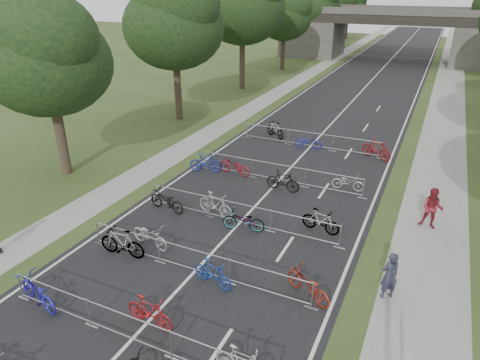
# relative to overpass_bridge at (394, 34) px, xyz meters

# --- Properties ---
(road) EXTENTS (11.00, 140.00, 0.01)m
(road) POSITION_rel_overpass_bridge_xyz_m (0.00, -15.00, -3.53)
(road) COLOR black
(road) RESTS_ON ground
(sidewalk_right) EXTENTS (3.00, 140.00, 0.01)m
(sidewalk_right) POSITION_rel_overpass_bridge_xyz_m (8.00, -15.00, -3.53)
(sidewalk_right) COLOR gray
(sidewalk_right) RESTS_ON ground
(sidewalk_left) EXTENTS (2.00, 140.00, 0.01)m
(sidewalk_left) POSITION_rel_overpass_bridge_xyz_m (-7.50, -15.00, -3.53)
(sidewalk_left) COLOR gray
(sidewalk_left) RESTS_ON ground
(lane_markings) EXTENTS (0.12, 140.00, 0.00)m
(lane_markings) POSITION_rel_overpass_bridge_xyz_m (0.00, -15.00, -3.53)
(lane_markings) COLOR silver
(lane_markings) RESTS_ON ground
(overpass_bridge) EXTENTS (31.00, 8.00, 7.05)m
(overpass_bridge) POSITION_rel_overpass_bridge_xyz_m (0.00, 0.00, 0.00)
(overpass_bridge) COLOR #43423C
(overpass_bridge) RESTS_ON ground
(tree_left_0) EXTENTS (6.72, 6.72, 10.25)m
(tree_left_0) POSITION_rel_overpass_bridge_xyz_m (-11.39, -49.07, 2.96)
(tree_left_0) COLOR #33261C
(tree_left_0) RESTS_ON ground
(tree_left_1) EXTENTS (7.56, 7.56, 11.53)m
(tree_left_1) POSITION_rel_overpass_bridge_xyz_m (-11.39, -37.07, 3.77)
(tree_left_1) COLOR #33261C
(tree_left_1) RESTS_ON ground
(tree_left_2) EXTENTS (8.40, 8.40, 12.81)m
(tree_left_2) POSITION_rel_overpass_bridge_xyz_m (-11.39, -25.07, 4.58)
(tree_left_2) COLOR #33261C
(tree_left_2) RESTS_ON ground
(tree_left_3) EXTENTS (6.72, 6.72, 10.25)m
(tree_left_3) POSITION_rel_overpass_bridge_xyz_m (-11.39, -13.07, 2.96)
(tree_left_3) COLOR #33261C
(tree_left_3) RESTS_ON ground
(tree_left_4) EXTENTS (7.56, 7.56, 11.53)m
(tree_left_4) POSITION_rel_overpass_bridge_xyz_m (-11.39, -1.07, 3.77)
(tree_left_4) COLOR #33261C
(tree_left_4) RESTS_ON ground
(tree_left_6) EXTENTS (6.72, 6.72, 10.25)m
(tree_left_6) POSITION_rel_overpass_bridge_xyz_m (-11.39, 22.93, 2.96)
(tree_left_6) COLOR #33261C
(tree_left_6) RESTS_ON ground
(barrier_row_2) EXTENTS (9.70, 0.08, 1.10)m
(barrier_row_2) POSITION_rel_overpass_bridge_xyz_m (0.00, -57.80, -2.99)
(barrier_row_2) COLOR #A2A5AA
(barrier_row_2) RESTS_ON ground
(barrier_row_3) EXTENTS (9.70, 0.08, 1.10)m
(barrier_row_3) POSITION_rel_overpass_bridge_xyz_m (0.00, -54.00, -2.99)
(barrier_row_3) COLOR #A2A5AA
(barrier_row_3) RESTS_ON ground
(barrier_row_4) EXTENTS (9.70, 0.08, 1.10)m
(barrier_row_4) POSITION_rel_overpass_bridge_xyz_m (0.00, -50.00, -2.99)
(barrier_row_4) COLOR #A2A5AA
(barrier_row_4) RESTS_ON ground
(barrier_row_5) EXTENTS (9.70, 0.08, 1.10)m
(barrier_row_5) POSITION_rel_overpass_bridge_xyz_m (0.00, -45.00, -2.99)
(barrier_row_5) COLOR #A2A5AA
(barrier_row_5) RESTS_ON ground
(barrier_row_6) EXTENTS (9.70, 0.08, 1.10)m
(barrier_row_6) POSITION_rel_overpass_bridge_xyz_m (0.00, -39.00, -2.99)
(barrier_row_6) COLOR #A2A5AA
(barrier_row_6) RESTS_ON ground
(bike_8) EXTENTS (2.25, 1.22, 1.12)m
(bike_8) POSITION_rel_overpass_bridge_xyz_m (-3.79, -57.81, -2.97)
(bike_8) COLOR #201D9F
(bike_8) RESTS_ON ground
(bike_9) EXTENTS (1.85, 0.64, 1.09)m
(bike_9) POSITION_rel_overpass_bridge_xyz_m (0.17, -56.96, -2.99)
(bike_9) COLOR maroon
(bike_9) RESTS_ON ground
(bike_12) EXTENTS (2.07, 0.73, 1.22)m
(bike_12) POSITION_rel_overpass_bridge_xyz_m (-3.14, -54.24, -2.92)
(bike_12) COLOR #A2A5AA
(bike_12) RESTS_ON ground
(bike_13) EXTENTS (2.05, 1.02, 1.03)m
(bike_13) POSITION_rel_overpass_bridge_xyz_m (-2.56, -53.20, -3.02)
(bike_13) COLOR #A5A5AD
(bike_13) RESTS_ON ground
(bike_14) EXTENTS (1.80, 0.83, 1.05)m
(bike_14) POSITION_rel_overpass_bridge_xyz_m (1.02, -54.34, -3.01)
(bike_14) COLOR navy
(bike_14) RESTS_ON ground
(bike_15) EXTENTS (2.11, 1.58, 1.06)m
(bike_15) POSITION_rel_overpass_bridge_xyz_m (4.30, -53.51, -3.00)
(bike_15) COLOR maroon
(bike_15) RESTS_ON ground
(bike_16) EXTENTS (2.13, 1.00, 1.07)m
(bike_16) POSITION_rel_overpass_bridge_xyz_m (-3.68, -50.34, -3.00)
(bike_16) COLOR black
(bike_16) RESTS_ON ground
(bike_17) EXTENTS (2.03, 0.91, 1.18)m
(bike_17) POSITION_rel_overpass_bridge_xyz_m (-1.31, -49.79, -2.94)
(bike_17) COLOR #929399
(bike_17) RESTS_ON ground
(bike_18) EXTENTS (1.96, 0.99, 0.98)m
(bike_18) POSITION_rel_overpass_bridge_xyz_m (0.42, -50.42, -3.04)
(bike_18) COLOR #A2A5AA
(bike_18) RESTS_ON ground
(bike_19) EXTENTS (1.84, 0.80, 1.07)m
(bike_19) POSITION_rel_overpass_bridge_xyz_m (3.52, -49.07, -3.00)
(bike_19) COLOR #A2A5AA
(bike_19) RESTS_ON ground
(bike_20) EXTENTS (1.96, 1.03, 1.13)m
(bike_20) POSITION_rel_overpass_bridge_xyz_m (-4.30, -45.46, -2.97)
(bike_20) COLOR navy
(bike_20) RESTS_ON ground
(bike_21) EXTENTS (2.09, 1.00, 1.05)m
(bike_21) POSITION_rel_overpass_bridge_xyz_m (-2.60, -45.10, -3.01)
(bike_21) COLOR maroon
(bike_21) RESTS_ON ground
(bike_22) EXTENTS (1.87, 0.63, 1.11)m
(bike_22) POSITION_rel_overpass_bridge_xyz_m (0.60, -45.90, -2.98)
(bike_22) COLOR black
(bike_22) RESTS_ON ground
(bike_23) EXTENTS (1.73, 0.70, 0.89)m
(bike_23) POSITION_rel_overpass_bridge_xyz_m (3.69, -44.34, -3.09)
(bike_23) COLOR #9E9EA5
(bike_23) RESTS_ON ground
(bike_25) EXTENTS (1.88, 1.48, 1.14)m
(bike_25) POSITION_rel_overpass_bridge_xyz_m (-2.82, -38.05, -2.96)
(bike_25) COLOR #A2A5AA
(bike_25) RESTS_ON ground
(bike_26) EXTENTS (1.84, 0.89, 0.93)m
(bike_26) POSITION_rel_overpass_bridge_xyz_m (-0.03, -39.22, -3.07)
(bike_26) COLOR #1C1C9A
(bike_26) RESTS_ON ground
(bike_27) EXTENTS (2.13, 1.36, 1.24)m
(bike_27) POSITION_rel_overpass_bridge_xyz_m (4.30, -39.10, -2.91)
(bike_27) COLOR maroon
(bike_27) RESTS_ON ground
(pedestrian_a) EXTENTS (0.79, 0.74, 1.81)m
(pedestrian_a) POSITION_rel_overpass_bridge_xyz_m (6.80, -52.29, -2.63)
(pedestrian_a) COLOR #2E2E45
(pedestrian_a) RESTS_ON ground
(pedestrian_b) EXTENTS (1.00, 0.82, 1.91)m
(pedestrian_b) POSITION_rel_overpass_bridge_xyz_m (7.85, -46.62, -2.58)
(pedestrian_b) COLOR maroon
(pedestrian_b) RESTS_ON ground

